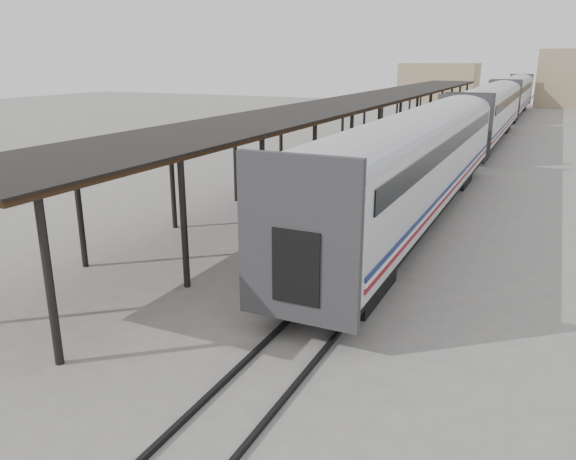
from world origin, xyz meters
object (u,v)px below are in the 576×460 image
(luggage_tug, at_px, (365,159))
(pedestrian, at_px, (328,162))
(baggage_cart, at_px, (288,255))
(porter, at_px, (285,230))

(luggage_tug, xyz_separation_m, pedestrian, (-1.13, -3.30, 0.29))
(baggage_cart, distance_m, luggage_tug, 18.15)
(luggage_tug, height_order, pedestrian, pedestrian)
(baggage_cart, xyz_separation_m, pedestrian, (-4.29, 14.57, 0.34))
(porter, height_order, pedestrian, porter)
(baggage_cart, height_order, pedestrian, pedestrian)
(porter, relative_size, pedestrian, 0.85)
(luggage_tug, bearing_deg, porter, -57.15)
(porter, bearing_deg, baggage_cart, 20.23)
(luggage_tug, bearing_deg, pedestrian, -86.48)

